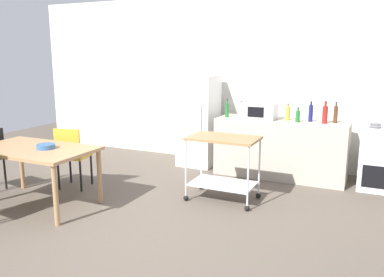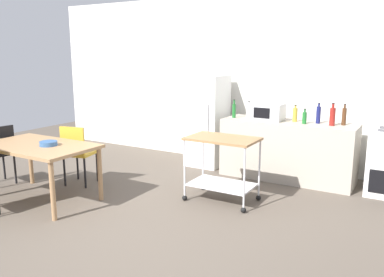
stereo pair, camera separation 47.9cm
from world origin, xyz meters
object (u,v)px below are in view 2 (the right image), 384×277
(microwave, at_px, (268,112))
(bottle_soda, at_px, (344,116))
(bottle_sesame_oil, at_px, (304,118))
(refrigerator, at_px, (207,121))
(kitchen_cart, at_px, (222,159))
(bottle_soy_sauce, at_px, (318,114))
(fruit_bowl, at_px, (48,143))
(bottle_sparkling_water, at_px, (332,116))
(dining_table, at_px, (38,151))
(bottle_olive_oil, at_px, (234,110))
(bottle_hot_sauce, at_px, (249,111))
(bottle_wine, at_px, (295,114))
(chair_mustard, at_px, (77,151))

(microwave, distance_m, bottle_soda, 1.10)
(bottle_sesame_oil, bearing_deg, refrigerator, 174.08)
(bottle_sesame_oil, height_order, bottle_soda, bottle_soda)
(kitchen_cart, height_order, microwave, microwave)
(microwave, distance_m, bottle_soy_sauce, 0.75)
(bottle_sesame_oil, distance_m, fruit_bowl, 3.57)
(bottle_sparkling_water, bearing_deg, dining_table, -141.63)
(kitchen_cart, distance_m, bottle_soda, 1.95)
(dining_table, height_order, bottle_sesame_oil, bottle_sesame_oil)
(bottle_soy_sauce, relative_size, fruit_bowl, 1.38)
(dining_table, height_order, bottle_olive_oil, bottle_olive_oil)
(bottle_hot_sauce, relative_size, bottle_sesame_oil, 1.17)
(bottle_soy_sauce, bearing_deg, bottle_sparkling_water, -22.24)
(fruit_bowl, bearing_deg, microwave, 50.59)
(dining_table, bearing_deg, refrigerator, 67.74)
(dining_table, distance_m, bottle_hot_sauce, 3.21)
(kitchen_cart, height_order, bottle_sparkling_water, bottle_sparkling_water)
(refrigerator, bearing_deg, dining_table, -112.26)
(refrigerator, relative_size, kitchen_cart, 1.70)
(refrigerator, relative_size, microwave, 3.37)
(bottle_soy_sauce, bearing_deg, bottle_hot_sauce, 179.42)
(bottle_sesame_oil, bearing_deg, bottle_hot_sauce, 171.07)
(dining_table, bearing_deg, bottle_soda, 38.53)
(bottle_hot_sauce, distance_m, fruit_bowl, 3.08)
(dining_table, bearing_deg, bottle_sparkling_water, 38.37)
(bottle_soda, bearing_deg, bottle_sparkling_water, -137.91)
(bottle_soda, distance_m, fruit_bowl, 4.08)
(refrigerator, xyz_separation_m, bottle_sparkling_water, (2.09, -0.13, 0.26))
(kitchen_cart, relative_size, bottle_sesame_oil, 4.09)
(bottle_sparkling_water, bearing_deg, bottle_hot_sauce, 175.67)
(bottle_sparkling_water, relative_size, bottle_soda, 1.06)
(bottle_sesame_oil, relative_size, bottle_sparkling_water, 0.68)
(bottle_olive_oil, distance_m, bottle_soda, 1.65)
(refrigerator, xyz_separation_m, microwave, (1.13, -0.13, 0.25))
(refrigerator, height_order, microwave, refrigerator)
(refrigerator, xyz_separation_m, fruit_bowl, (-0.91, -2.61, 0.00))
(bottle_wine, xyz_separation_m, bottle_soy_sauce, (0.34, 0.02, 0.02))
(bottle_hot_sauce, bearing_deg, fruit_bowl, -123.08)
(refrigerator, bearing_deg, bottle_wine, -2.16)
(bottle_olive_oil, bearing_deg, bottle_soda, 5.93)
(chair_mustard, relative_size, bottle_olive_oil, 3.02)
(bottle_hot_sauce, relative_size, bottle_sparkling_water, 0.80)
(refrigerator, relative_size, bottle_sesame_oil, 6.96)
(dining_table, height_order, microwave, microwave)
(bottle_hot_sauce, distance_m, bottle_soy_sauce, 1.10)
(bottle_olive_oil, distance_m, bottle_sesame_oil, 1.13)
(bottle_hot_sauce, relative_size, bottle_soda, 0.84)
(chair_mustard, bearing_deg, bottle_soy_sauce, -160.81)
(dining_table, xyz_separation_m, bottle_sesame_oil, (2.78, 2.46, 0.32))
(bottle_sparkling_water, bearing_deg, fruit_bowl, -140.37)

